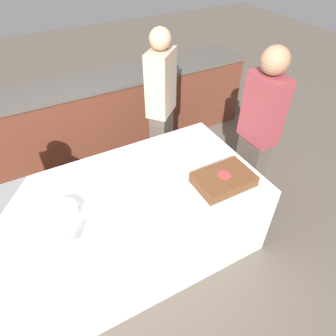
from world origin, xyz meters
The scene contains 10 objects.
ground_plane centered at (0.00, 0.00, 0.00)m, with size 14.00×14.00×0.00m, color brown.
back_counter centered at (0.00, 1.63, 0.46)m, with size 4.40×0.58×0.92m.
dining_table centered at (0.00, 0.00, 0.37)m, with size 2.06×1.11×0.74m.
cake centered at (0.69, -0.27, 0.78)m, with size 0.49×0.35×0.09m.
plate_stack centered at (-0.49, 0.00, 0.78)m, with size 0.22×0.22×0.08m.
wine_glass centered at (-0.51, -0.29, 0.84)m, with size 0.07×0.07×0.16m.
side_plate_near_cake centered at (0.69, 0.05, 0.74)m, with size 0.22×0.22×0.00m.
utensil_pile centered at (0.03, -0.40, 0.75)m, with size 0.17×0.12×0.02m.
person_cutting_cake centered at (0.69, 0.78, 0.86)m, with size 0.37×0.36×1.64m.
person_seated_right centered at (1.25, 0.00, 0.87)m, with size 0.22×0.33×1.63m.
Camera 1 is at (-0.49, -1.55, 2.38)m, focal length 32.00 mm.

